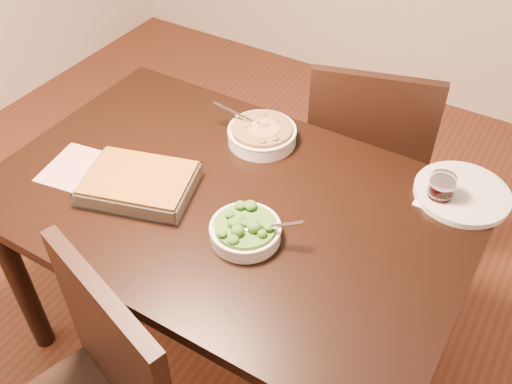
{
  "coord_description": "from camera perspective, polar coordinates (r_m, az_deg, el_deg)",
  "views": [
    {
      "loc": [
        0.7,
        -1.0,
        1.89
      ],
      "look_at": [
        0.09,
        0.02,
        0.8
      ],
      "focal_mm": 40.0,
      "sensor_mm": 36.0,
      "label": 1
    }
  ],
  "objects": [
    {
      "name": "ground",
      "position": [
        2.25,
        -2.19,
        -14.6
      ],
      "size": [
        4.0,
        4.0,
        0.0
      ],
      "primitive_type": "plane",
      "color": "#4F2816",
      "rests_on": "ground"
    },
    {
      "name": "table",
      "position": [
        1.74,
        -2.75,
        -2.8
      ],
      "size": [
        1.4,
        0.9,
        0.75
      ],
      "color": "black",
      "rests_on": "ground"
    },
    {
      "name": "magazine_a",
      "position": [
        1.82,
        -16.28,
        1.93
      ],
      "size": [
        0.3,
        0.24,
        0.01
      ],
      "primitive_type": "cube",
      "rotation": [
        0.0,
        0.0,
        0.17
      ],
      "color": "#AF3240",
      "rests_on": "table"
    },
    {
      "name": "coaster",
      "position": [
        1.74,
        17.71,
        -0.76
      ],
      "size": [
        0.12,
        0.12,
        0.0
      ],
      "primitive_type": "cube",
      "color": "white",
      "rests_on": "table"
    },
    {
      "name": "stew_bowl",
      "position": [
        1.86,
        0.61,
        5.85
      ],
      "size": [
        0.25,
        0.23,
        0.09
      ],
      "color": "white",
      "rests_on": "table"
    },
    {
      "name": "broccoli_bowl",
      "position": [
        1.54,
        -1.06,
        -3.85
      ],
      "size": [
        0.21,
        0.2,
        0.08
      ],
      "color": "white",
      "rests_on": "table"
    },
    {
      "name": "baking_dish",
      "position": [
        1.71,
        -11.58,
        0.84
      ],
      "size": [
        0.37,
        0.31,
        0.06
      ],
      "rotation": [
        0.0,
        0.0,
        0.3
      ],
      "color": "silver",
      "rests_on": "table"
    },
    {
      "name": "wine_tumbler",
      "position": [
        1.71,
        18.03,
        0.37
      ],
      "size": [
        0.08,
        0.08,
        0.09
      ],
      "color": "black",
      "rests_on": "coaster"
    },
    {
      "name": "dinner_plate",
      "position": [
        1.77,
        19.9,
        -0.13
      ],
      "size": [
        0.28,
        0.28,
        0.02
      ],
      "primitive_type": "cylinder",
      "color": "white",
      "rests_on": "table"
    },
    {
      "name": "chair_far",
      "position": [
        2.23,
        11.03,
        3.76
      ],
      "size": [
        0.54,
        0.54,
        0.93
      ],
      "rotation": [
        0.0,
        0.0,
        3.43
      ],
      "color": "black",
      "rests_on": "ground"
    }
  ]
}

